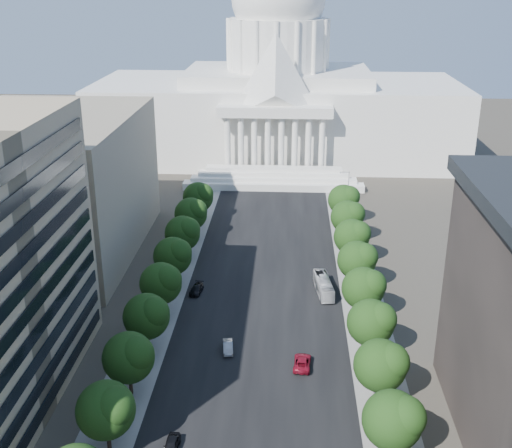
% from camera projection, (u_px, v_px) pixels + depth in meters
% --- Properties ---
extents(road_asphalt, '(30.00, 260.00, 0.01)m').
position_uv_depth(road_asphalt, '(265.00, 273.00, 132.77)').
color(road_asphalt, black).
rests_on(road_asphalt, ground).
extents(sidewalk_left, '(8.00, 260.00, 0.02)m').
position_uv_depth(sidewalk_left, '(174.00, 271.00, 133.74)').
color(sidewalk_left, gray).
rests_on(sidewalk_left, ground).
extents(sidewalk_right, '(8.00, 260.00, 0.02)m').
position_uv_depth(sidewalk_right, '(357.00, 276.00, 131.80)').
color(sidewalk_right, gray).
rests_on(sidewalk_right, ground).
extents(capitol, '(120.00, 56.00, 73.00)m').
position_uv_depth(capitol, '(277.00, 97.00, 213.92)').
color(capitol, white).
rests_on(capitol, ground).
extents(office_block_left_far, '(38.00, 52.00, 30.00)m').
position_uv_depth(office_block_left_far, '(47.00, 186.00, 139.13)').
color(office_block_left_far, gray).
rests_on(office_block_left_far, ground).
extents(tree_l_c, '(7.79, 7.60, 9.97)m').
position_uv_depth(tree_l_c, '(108.00, 409.00, 80.88)').
color(tree_l_c, '#33261C').
rests_on(tree_l_c, ground).
extents(tree_l_d, '(7.79, 7.60, 9.97)m').
position_uv_depth(tree_l_d, '(130.00, 357.00, 92.05)').
color(tree_l_d, '#33261C').
rests_on(tree_l_d, ground).
extents(tree_l_e, '(7.79, 7.60, 9.97)m').
position_uv_depth(tree_l_e, '(148.00, 315.00, 103.23)').
color(tree_l_e, '#33261C').
rests_on(tree_l_e, ground).
extents(tree_l_f, '(7.79, 7.60, 9.97)m').
position_uv_depth(tree_l_f, '(162.00, 282.00, 114.40)').
color(tree_l_f, '#33261C').
rests_on(tree_l_f, ground).
extents(tree_l_g, '(7.79, 7.60, 9.97)m').
position_uv_depth(tree_l_g, '(174.00, 255.00, 125.58)').
color(tree_l_g, '#33261C').
rests_on(tree_l_g, ground).
extents(tree_l_h, '(7.79, 7.60, 9.97)m').
position_uv_depth(tree_l_h, '(184.00, 232.00, 136.75)').
color(tree_l_h, '#33261C').
rests_on(tree_l_h, ground).
extents(tree_l_i, '(7.79, 7.60, 9.97)m').
position_uv_depth(tree_l_i, '(192.00, 213.00, 147.93)').
color(tree_l_i, '#33261C').
rests_on(tree_l_i, ground).
extents(tree_l_j, '(7.79, 7.60, 9.97)m').
position_uv_depth(tree_l_j, '(199.00, 196.00, 159.10)').
color(tree_l_j, '#33261C').
rests_on(tree_l_j, ground).
extents(tree_r_c, '(7.79, 7.60, 9.97)m').
position_uv_depth(tree_r_c, '(395.00, 419.00, 79.03)').
color(tree_r_c, '#33261C').
rests_on(tree_r_c, ground).
extents(tree_r_d, '(7.79, 7.60, 9.97)m').
position_uv_depth(tree_r_d, '(383.00, 364.00, 90.21)').
color(tree_r_d, '#33261C').
rests_on(tree_r_d, ground).
extents(tree_r_e, '(7.79, 7.60, 9.97)m').
position_uv_depth(tree_r_e, '(373.00, 322.00, 101.38)').
color(tree_r_e, '#33261C').
rests_on(tree_r_e, ground).
extents(tree_r_f, '(7.79, 7.60, 9.97)m').
position_uv_depth(tree_r_f, '(365.00, 287.00, 112.56)').
color(tree_r_f, '#33261C').
rests_on(tree_r_f, ground).
extents(tree_r_g, '(7.79, 7.60, 9.97)m').
position_uv_depth(tree_r_g, '(359.00, 259.00, 123.73)').
color(tree_r_g, '#33261C').
rests_on(tree_r_g, ground).
extents(tree_r_h, '(7.79, 7.60, 9.97)m').
position_uv_depth(tree_r_h, '(353.00, 236.00, 134.91)').
color(tree_r_h, '#33261C').
rests_on(tree_r_h, ground).
extents(tree_r_i, '(7.79, 7.60, 9.97)m').
position_uv_depth(tree_r_i, '(349.00, 216.00, 146.08)').
color(tree_r_i, '#33261C').
rests_on(tree_r_i, ground).
extents(tree_r_j, '(7.79, 7.60, 9.97)m').
position_uv_depth(tree_r_j, '(345.00, 199.00, 157.26)').
color(tree_r_j, '#33261C').
rests_on(tree_r_j, ground).
extents(streetlight_b, '(2.61, 0.44, 9.00)m').
position_uv_depth(streetlight_b, '(409.00, 428.00, 78.43)').
color(streetlight_b, gray).
rests_on(streetlight_b, ground).
extents(streetlight_c, '(2.61, 0.44, 9.00)m').
position_uv_depth(streetlight_c, '(383.00, 325.00, 101.71)').
color(streetlight_c, gray).
rests_on(streetlight_c, ground).
extents(streetlight_d, '(2.61, 0.44, 9.00)m').
position_uv_depth(streetlight_d, '(366.00, 260.00, 124.99)').
color(streetlight_d, gray).
rests_on(streetlight_d, ground).
extents(streetlight_e, '(2.61, 0.44, 9.00)m').
position_uv_depth(streetlight_e, '(355.00, 215.00, 148.27)').
color(streetlight_e, gray).
rests_on(streetlight_e, ground).
extents(streetlight_f, '(2.61, 0.44, 9.00)m').
position_uv_depth(streetlight_f, '(346.00, 183.00, 171.56)').
color(streetlight_f, gray).
rests_on(streetlight_f, ground).
extents(car_dark_a, '(2.02, 4.58, 1.54)m').
position_uv_depth(car_dark_a, '(171.00, 445.00, 82.97)').
color(car_dark_a, black).
rests_on(car_dark_a, ground).
extents(car_silver, '(2.14, 4.66, 1.48)m').
position_uv_depth(car_silver, '(228.00, 347.00, 105.03)').
color(car_silver, '#939499').
rests_on(car_silver, ground).
extents(car_red, '(3.03, 5.83, 1.57)m').
position_uv_depth(car_red, '(302.00, 362.00, 100.74)').
color(car_red, maroon).
rests_on(car_red, ground).
extents(car_dark_b, '(2.62, 5.16, 1.44)m').
position_uv_depth(car_dark_b, '(197.00, 289.00, 124.41)').
color(car_dark_b, black).
rests_on(car_dark_b, ground).
extents(city_bus, '(3.92, 10.99, 3.00)m').
position_uv_depth(city_bus, '(323.00, 286.00, 124.22)').
color(city_bus, silver).
rests_on(city_bus, ground).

